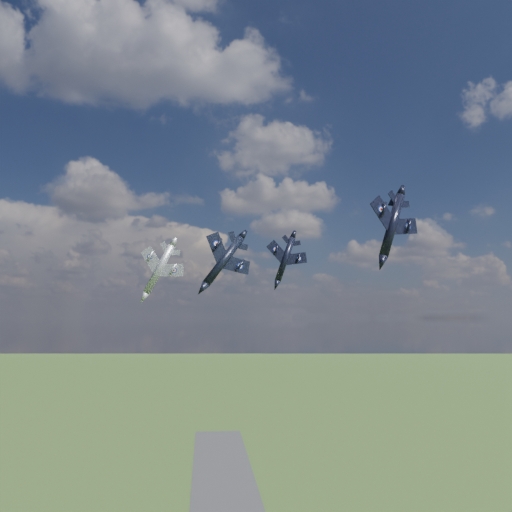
{
  "coord_description": "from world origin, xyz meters",
  "views": [
    {
      "loc": [
        -9.36,
        -76.24,
        70.95
      ],
      "look_at": [
        0.11,
        15.74,
        82.48
      ],
      "focal_mm": 35.0,
      "sensor_mm": 36.0,
      "label": 1
    }
  ],
  "objects_px": {
    "jet_lead_navy": "(224,261)",
    "jet_left_silver": "(159,269)",
    "jet_right_navy": "(392,225)",
    "jet_high_navy": "(285,259)"
  },
  "relations": [
    {
      "from": "jet_high_navy",
      "to": "jet_left_silver",
      "type": "xyz_separation_m",
      "value": [
        -27.26,
        -13.71,
        -3.95
      ]
    },
    {
      "from": "jet_left_silver",
      "to": "jet_right_navy",
      "type": "bearing_deg",
      "value": -29.16
    },
    {
      "from": "jet_right_navy",
      "to": "jet_high_navy",
      "type": "distance_m",
      "value": 48.96
    },
    {
      "from": "jet_right_navy",
      "to": "jet_left_silver",
      "type": "distance_m",
      "value": 48.7
    },
    {
      "from": "jet_lead_navy",
      "to": "jet_left_silver",
      "type": "distance_m",
      "value": 13.73
    },
    {
      "from": "jet_high_navy",
      "to": "jet_lead_navy",
      "type": "bearing_deg",
      "value": -132.54
    },
    {
      "from": "jet_lead_navy",
      "to": "jet_high_navy",
      "type": "bearing_deg",
      "value": 29.92
    },
    {
      "from": "jet_left_silver",
      "to": "jet_lead_navy",
      "type": "bearing_deg",
      "value": -8.42
    },
    {
      "from": "jet_right_navy",
      "to": "jet_left_silver",
      "type": "xyz_separation_m",
      "value": [
        -33.98,
        34.77,
        -2.88
      ]
    },
    {
      "from": "jet_lead_navy",
      "to": "jet_right_navy",
      "type": "height_order",
      "value": "jet_lead_navy"
    }
  ]
}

